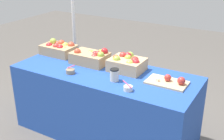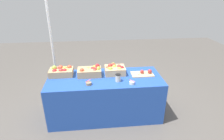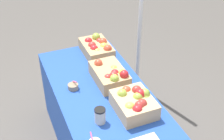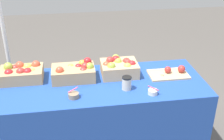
# 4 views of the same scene
# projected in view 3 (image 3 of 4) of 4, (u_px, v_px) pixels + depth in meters

# --- Properties ---
(table) EXTENTS (1.90, 0.76, 0.74)m
(table) POSITION_uv_depth(u_px,v_px,m) (108.00, 133.00, 2.69)
(table) COLOR #234CAD
(table) RESTS_ON ground_plane
(apple_crate_left) EXTENTS (0.39, 0.26, 0.17)m
(apple_crate_left) POSITION_uv_depth(u_px,v_px,m) (97.00, 48.00, 3.06)
(apple_crate_left) COLOR tan
(apple_crate_left) RESTS_ON table
(apple_crate_middle) EXTENTS (0.39, 0.25, 0.18)m
(apple_crate_middle) POSITION_uv_depth(u_px,v_px,m) (110.00, 75.00, 2.67)
(apple_crate_middle) COLOR tan
(apple_crate_middle) RESTS_ON table
(apple_crate_right) EXTENTS (0.34, 0.28, 0.17)m
(apple_crate_right) POSITION_uv_depth(u_px,v_px,m) (135.00, 103.00, 2.35)
(apple_crate_right) COLOR tan
(apple_crate_right) RESTS_ON table
(sample_bowl_mid) EXTENTS (0.09, 0.09, 0.09)m
(sample_bowl_mid) POSITION_uv_depth(u_px,v_px,m) (73.00, 86.00, 2.61)
(sample_bowl_mid) COLOR gray
(sample_bowl_mid) RESTS_ON table
(coffee_cup) EXTENTS (0.08, 0.08, 0.12)m
(coffee_cup) POSITION_uv_depth(u_px,v_px,m) (100.00, 116.00, 2.25)
(coffee_cup) COLOR beige
(coffee_cup) RESTS_ON table
(tent_pole) EXTENTS (0.04, 0.04, 2.03)m
(tent_pole) POSITION_uv_depth(u_px,v_px,m) (141.00, 11.00, 3.30)
(tent_pole) COLOR white
(tent_pole) RESTS_ON ground_plane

